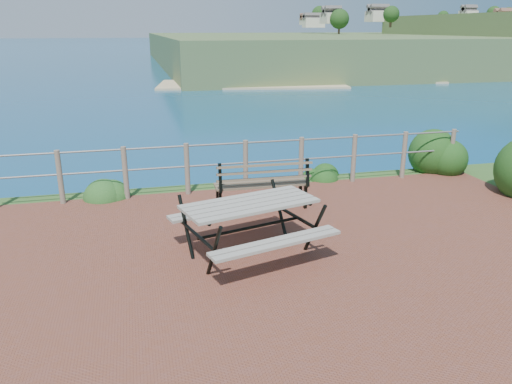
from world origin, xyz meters
TOP-DOWN VIEW (x-y plane):
  - ground at (0.00, 0.00)m, footprint 10.00×7.00m
  - ocean at (0.00, 200.00)m, footprint 1200.00×1200.00m
  - safety_railing at (0.00, 3.35)m, footprint 9.40×0.10m
  - distant_bay at (173.07, 202.61)m, footprint 290.00×232.36m
  - picnic_table at (-0.60, 0.42)m, footprint 1.99×1.57m
  - park_bench at (0.03, 2.21)m, footprint 1.66×0.46m
  - shrub_right_edge at (4.56, 3.56)m, footprint 1.16×1.16m
  - shrub_lip_west at (-2.82, 3.63)m, footprint 0.78×0.78m
  - shrub_lip_east at (1.89, 3.88)m, footprint 0.77×0.77m

SIDE VIEW (x-z plane):
  - distant_bay at x=173.07m, z-range -13.52..10.48m
  - ground at x=0.00m, z-range -0.06..0.06m
  - ocean at x=0.00m, z-range 0.00..0.00m
  - shrub_right_edge at x=4.56m, z-range -0.82..0.82m
  - shrub_lip_west at x=-2.82m, z-range -0.26..0.26m
  - shrub_lip_east at x=1.89m, z-range -0.25..0.25m
  - picnic_table at x=-0.60m, z-range 0.11..0.89m
  - safety_railing at x=0.00m, z-range 0.07..1.07m
  - park_bench at x=0.03m, z-range 0.15..1.08m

